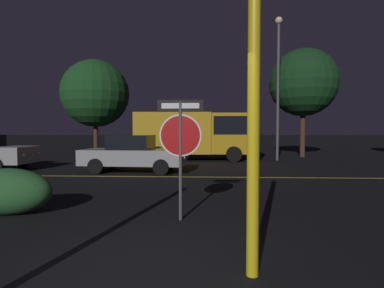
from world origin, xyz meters
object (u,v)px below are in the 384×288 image
object	(u,v)px
passing_car_2	(134,154)
tree_1	(303,83)
stop_sign	(180,136)
tree_2	(95,94)
hedge_bush_1	(8,191)
street_lamp	(278,74)
yellow_pole_right	(253,138)
delivery_truck	(200,133)

from	to	relation	value
passing_car_2	tree_1	distance (m)	12.46
stop_sign	tree_1	world-z (taller)	tree_1
passing_car_2	tree_2	xyz separation A→B (m)	(-4.95, 9.01, 3.59)
hedge_bush_1	tree_2	distance (m)	16.33
hedge_bush_1	tree_2	bearing A→B (deg)	104.51
passing_car_2	hedge_bush_1	bearing A→B (deg)	-5.42
hedge_bush_1	tree_2	world-z (taller)	tree_2
stop_sign	street_lamp	size ratio (longest dim) A/B	0.28
hedge_bush_1	tree_1	xyz separation A→B (m)	(10.10, 13.84, 4.28)
street_lamp	tree_1	bearing A→B (deg)	48.82
stop_sign	tree_1	distance (m)	15.87
hedge_bush_1	yellow_pole_right	bearing A→B (deg)	-27.38
passing_car_2	stop_sign	bearing A→B (deg)	23.92
stop_sign	hedge_bush_1	size ratio (longest dim) A/B	1.25
hedge_bush_1	passing_car_2	size ratio (longest dim) A/B	0.41
tree_2	street_lamp	bearing A→B (deg)	-18.62
passing_car_2	delivery_truck	world-z (taller)	delivery_truck
street_lamp	tree_1	size ratio (longest dim) A/B	1.16
passing_car_2	tree_1	size ratio (longest dim) A/B	0.62
passing_car_2	delivery_truck	distance (m)	5.74
delivery_truck	tree_2	world-z (taller)	tree_2
yellow_pole_right	stop_sign	bearing A→B (deg)	115.63
tree_1	tree_2	bearing A→B (deg)	173.83
hedge_bush_1	tree_2	xyz separation A→B (m)	(-3.98, 15.36, 3.87)
stop_sign	delivery_truck	size ratio (longest dim) A/B	0.32
yellow_pole_right	hedge_bush_1	bearing A→B (deg)	152.62
passing_car_2	tree_1	bearing A→B (deg)	132.69
delivery_truck	tree_1	distance (m)	7.68
street_lamp	hedge_bush_1	bearing A→B (deg)	-124.90
stop_sign	yellow_pole_right	distance (m)	2.31
yellow_pole_right	street_lamp	world-z (taller)	street_lamp
stop_sign	street_lamp	distance (m)	12.83
yellow_pole_right	tree_1	world-z (taller)	tree_1
tree_1	tree_2	size ratio (longest dim) A/B	1.03
stop_sign	delivery_truck	distance (m)	11.63
yellow_pole_right	hedge_bush_1	world-z (taller)	yellow_pole_right
stop_sign	tree_1	size ratio (longest dim) A/B	0.32
hedge_bush_1	passing_car_2	bearing A→B (deg)	81.28
delivery_truck	passing_car_2	bearing A→B (deg)	-28.77
street_lamp	tree_2	world-z (taller)	street_lamp
passing_car_2	street_lamp	distance (m)	9.49
passing_car_2	tree_1	world-z (taller)	tree_1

